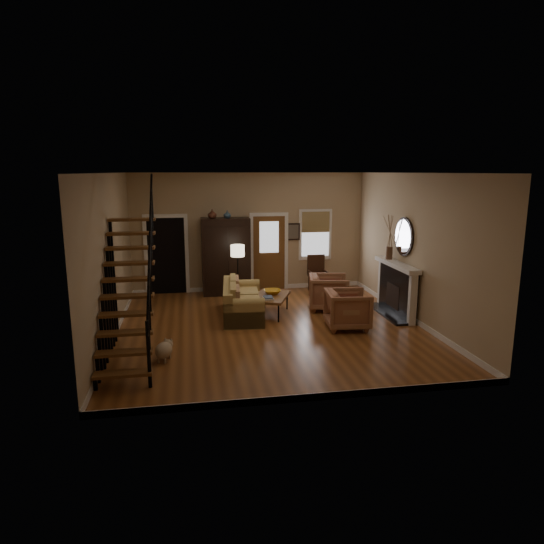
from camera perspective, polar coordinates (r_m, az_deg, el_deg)
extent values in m
plane|color=brown|center=(10.60, -0.16, -6.55)|extent=(7.00, 7.00, 0.00)
plane|color=white|center=(10.06, -0.17, 11.58)|extent=(7.00, 7.00, 0.00)
cube|color=tan|center=(13.63, -2.67, 4.67)|extent=(6.50, 0.04, 3.30)
cube|color=tan|center=(10.18, -18.52, 1.64)|extent=(0.04, 7.00, 3.30)
cube|color=tan|center=(11.21, 16.45, 2.66)|extent=(0.04, 7.00, 3.30)
cube|color=black|center=(13.77, -12.27, 1.96)|extent=(1.00, 0.36, 2.10)
cube|color=brown|center=(13.78, -0.36, 2.23)|extent=(0.90, 0.06, 2.10)
cube|color=silver|center=(13.98, 5.12, 4.40)|extent=(0.96, 0.06, 1.46)
cube|color=black|center=(11.81, 14.56, -2.12)|extent=(0.24, 1.60, 1.15)
cube|color=white|center=(11.66, 14.45, 0.85)|extent=(0.30, 1.95, 0.10)
cylinder|color=silver|center=(11.61, 15.20, 4.02)|extent=(0.05, 0.90, 0.90)
imported|color=#4C2619|center=(13.03, -7.05, 6.80)|extent=(0.24, 0.24, 0.25)
imported|color=#334C60|center=(13.06, -5.29, 6.77)|extent=(0.20, 0.20, 0.21)
imported|color=orange|center=(11.54, 0.02, -2.34)|extent=(0.42, 0.42, 0.10)
imported|color=brown|center=(10.59, 8.91, -4.37)|extent=(1.00, 0.98, 0.83)
imported|color=brown|center=(11.96, 6.69, -2.38)|extent=(1.11, 1.09, 0.85)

